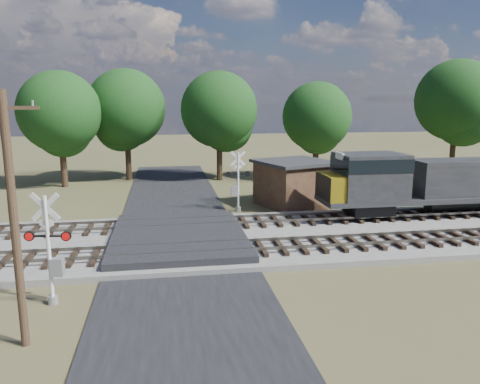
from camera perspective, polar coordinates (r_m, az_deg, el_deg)
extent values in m
plane|color=#434726|center=(25.08, -7.43, -6.62)|extent=(160.00, 160.00, 0.00)
cube|color=gray|center=(27.64, 13.79, -4.83)|extent=(140.00, 10.00, 0.30)
cube|color=black|center=(25.06, -7.43, -6.53)|extent=(7.00, 60.00, 0.08)
cube|color=#262628|center=(25.46, -7.49, -5.60)|extent=(7.00, 9.00, 0.62)
cube|color=black|center=(23.20, -2.29, -7.00)|extent=(44.00, 2.60, 0.18)
cube|color=#625C54|center=(24.74, 16.75, -5.92)|extent=(140.00, 0.08, 0.15)
cube|color=#625C54|center=(25.97, 15.37, -5.03)|extent=(140.00, 0.08, 0.15)
cube|color=black|center=(27.96, -3.56, -3.83)|extent=(44.00, 2.60, 0.18)
cube|color=#625C54|center=(29.13, 12.46, -3.13)|extent=(140.00, 0.08, 0.15)
cube|color=#625C54|center=(30.42, 11.47, -2.47)|extent=(140.00, 0.08, 0.15)
cylinder|color=silver|center=(18.92, -22.27, -6.68)|extent=(0.15, 0.15, 4.20)
cylinder|color=gray|center=(19.58, -21.84, -12.11)|extent=(0.38, 0.38, 0.32)
cube|color=silver|center=(18.50, -22.65, -1.71)|extent=(1.09, 0.22, 1.10)
cube|color=silver|center=(18.50, -22.65, -1.71)|extent=(1.09, 0.22, 1.10)
cube|color=silver|center=(18.63, -22.52, -3.44)|extent=(0.52, 0.12, 0.23)
cube|color=black|center=(18.76, -22.40, -5.00)|extent=(1.67, 0.33, 0.06)
cylinder|color=red|center=(19.03, -24.31, -4.93)|extent=(0.39, 0.16, 0.38)
cylinder|color=red|center=(18.52, -20.43, -5.06)|extent=(0.39, 0.16, 0.38)
cube|color=gray|center=(19.02, -21.38, -8.52)|extent=(0.52, 0.39, 0.68)
cylinder|color=silver|center=(32.19, -0.23, 1.22)|extent=(0.14, 0.14, 4.09)
cylinder|color=gray|center=(32.57, -0.23, -2.06)|extent=(0.37, 0.37, 0.31)
cube|color=silver|center=(31.95, -0.23, 4.11)|extent=(1.07, 0.05, 1.07)
cube|color=silver|center=(31.95, -0.23, 4.11)|extent=(1.07, 0.05, 1.07)
cube|color=silver|center=(32.02, -0.23, 3.11)|extent=(0.51, 0.03, 0.22)
cube|color=black|center=(32.10, -0.23, 2.21)|extent=(1.64, 0.07, 0.06)
cylinder|color=red|center=(32.20, 0.94, 2.23)|extent=(0.37, 0.11, 0.37)
cylinder|color=red|center=(32.01, -1.41, 2.18)|extent=(0.37, 0.11, 0.37)
cube|color=gray|center=(32.27, -0.68, 0.13)|extent=(0.46, 0.31, 0.66)
cylinder|color=#372519|center=(15.63, -25.81, -3.53)|extent=(0.26, 0.26, 7.94)
cube|color=#372519|center=(15.20, -26.93, 9.14)|extent=(1.94, 0.32, 0.11)
cube|color=#42251C|center=(34.17, 6.65, 0.88)|extent=(5.61, 5.61, 3.09)
cube|color=#2A2A2C|center=(33.92, 6.72, 3.64)|extent=(6.17, 6.17, 0.22)
cylinder|color=black|center=(44.09, -20.76, 3.85)|extent=(0.56, 0.56, 5.06)
sphere|color=#123913|center=(43.81, -21.13, 9.10)|extent=(7.08, 7.08, 7.08)
cylinder|color=black|center=(46.19, -13.49, 4.69)|extent=(0.56, 0.56, 5.25)
sphere|color=#123913|center=(45.93, -13.73, 9.90)|extent=(7.35, 7.35, 7.35)
cylinder|color=black|center=(44.94, -2.52, 4.75)|extent=(0.56, 0.56, 5.14)
sphere|color=#123913|center=(44.66, -2.57, 10.00)|extent=(7.20, 7.20, 7.20)
cylinder|color=black|center=(45.62, 9.21, 4.40)|extent=(0.56, 0.56, 4.66)
sphere|color=#123913|center=(45.33, 9.36, 9.09)|extent=(6.52, 6.52, 6.52)
cylinder|color=black|center=(52.44, 24.52, 5.04)|extent=(0.56, 0.56, 5.80)
sphere|color=#123913|center=(52.22, 24.94, 10.11)|extent=(8.13, 8.13, 8.13)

